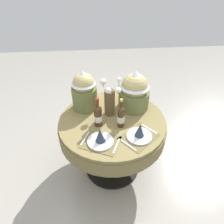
# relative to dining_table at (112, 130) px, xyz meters

# --- Properties ---
(ground) EXTENTS (8.00, 8.00, 0.00)m
(ground) POSITION_rel_dining_table_xyz_m (0.00, 0.00, -0.62)
(ground) COLOR #9E998E
(dining_table) EXTENTS (1.14, 1.14, 0.76)m
(dining_table) POSITION_rel_dining_table_xyz_m (0.00, 0.00, 0.00)
(dining_table) COLOR olive
(dining_table) RESTS_ON ground
(place_setting_left) EXTENTS (0.42, 0.37, 0.16)m
(place_setting_left) POSITION_rel_dining_table_xyz_m (-0.14, -0.32, 0.19)
(place_setting_left) COLOR brown
(place_setting_left) RESTS_ON dining_table
(place_setting_right) EXTENTS (0.43, 0.42, 0.16)m
(place_setting_right) POSITION_rel_dining_table_xyz_m (0.23, -0.28, 0.19)
(place_setting_right) COLOR brown
(place_setting_right) RESTS_ON dining_table
(flower_vase) EXTENTS (0.21, 0.25, 0.41)m
(flower_vase) POSITION_rel_dining_table_xyz_m (-0.02, 0.11, 0.32)
(flower_vase) COLOR brown
(flower_vase) RESTS_ON dining_table
(wine_bottle_left) EXTENTS (0.08, 0.08, 0.32)m
(wine_bottle_left) POSITION_rel_dining_table_xyz_m (-0.15, -0.07, 0.26)
(wine_bottle_left) COLOR #422814
(wine_bottle_left) RESTS_ON dining_table
(wine_bottle_centre) EXTENTS (0.07, 0.07, 0.32)m
(wine_bottle_centre) POSITION_rel_dining_table_xyz_m (0.08, -0.10, 0.26)
(wine_bottle_centre) COLOR #422814
(wine_bottle_centre) RESTS_ON dining_table
(gift_tub_back_left) EXTENTS (0.27, 0.27, 0.45)m
(gift_tub_back_left) POSITION_rel_dining_table_xyz_m (-0.28, 0.25, 0.38)
(gift_tub_back_left) COLOR olive
(gift_tub_back_left) RESTS_ON dining_table
(gift_tub_back_right) EXTENTS (0.34, 0.34, 0.45)m
(gift_tub_back_right) POSITION_rel_dining_table_xyz_m (0.26, 0.21, 0.37)
(gift_tub_back_right) COLOR olive
(gift_tub_back_right) RESTS_ON dining_table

